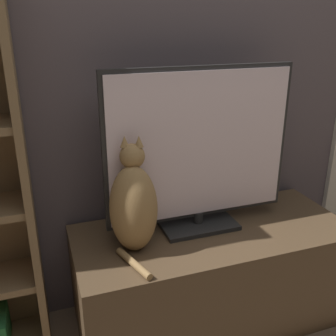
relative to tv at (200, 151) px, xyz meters
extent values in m
cube|color=#564C51|center=(0.05, 0.25, 0.45)|extent=(4.80, 0.05, 2.60)
cube|color=brown|center=(0.05, -0.06, -0.60)|extent=(1.26, 0.54, 0.48)
cube|color=black|center=(0.00, 0.00, -0.35)|extent=(0.34, 0.21, 0.02)
cylinder|color=black|center=(0.00, 0.00, -0.32)|extent=(0.04, 0.04, 0.05)
cube|color=black|center=(0.00, 0.00, 0.03)|extent=(0.84, 0.02, 0.67)
cube|color=silver|center=(0.00, -0.01, 0.03)|extent=(0.81, 0.01, 0.63)
ellipsoid|color=#997547|center=(-0.32, -0.09, -0.18)|extent=(0.24, 0.22, 0.37)
ellipsoid|color=black|center=(-0.31, -0.03, -0.20)|extent=(0.12, 0.09, 0.20)
sphere|color=#997547|center=(-0.31, -0.06, 0.04)|extent=(0.12, 0.12, 0.10)
cone|color=#997547|center=(-0.34, -0.05, 0.10)|extent=(0.04, 0.04, 0.04)
cone|color=#997547|center=(-0.29, -0.07, 0.10)|extent=(0.04, 0.04, 0.04)
cylinder|color=#997547|center=(-0.36, -0.21, -0.35)|extent=(0.09, 0.22, 0.03)
cube|color=brown|center=(-0.72, 0.08, 0.00)|extent=(0.03, 0.28, 1.70)
cube|color=#236B38|center=(-0.89, 0.05, -0.74)|extent=(0.04, 0.20, 0.16)
camera|label=1|loc=(-0.66, -1.47, 0.54)|focal=42.00mm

